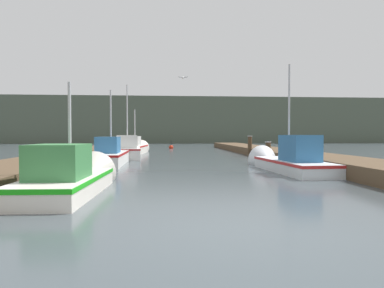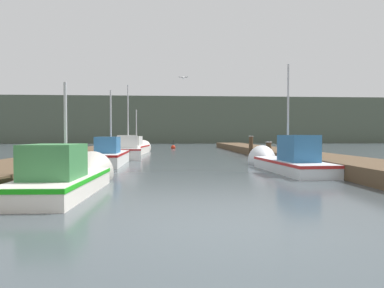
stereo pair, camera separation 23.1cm
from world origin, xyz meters
name	(u,v)px [view 1 (the left image)]	position (x,y,z in m)	size (l,w,h in m)	color
ground_plane	(239,230)	(0.00, 0.00, 0.00)	(200.00, 200.00, 0.00)	#424C51
dock_left	(83,155)	(-6.16, 16.00, 0.26)	(2.76, 40.00, 0.52)	brown
dock_right	(280,154)	(6.16, 16.00, 0.26)	(2.76, 40.00, 0.52)	brown
distant_shore_ridge	(171,122)	(0.00, 60.28, 3.99)	(120.00, 16.00, 7.99)	#4C5647
fishing_boat_0	(73,177)	(-3.57, 3.94, 0.39)	(1.67, 4.98, 3.30)	silver
fishing_boat_1	(285,160)	(3.85, 8.71, 0.41)	(1.81, 6.18, 4.81)	silver
fishing_boat_2	(112,155)	(-3.89, 12.58, 0.44)	(1.49, 5.95, 4.09)	silver
fishing_boat_3	(127,150)	(-3.57, 16.94, 0.50)	(1.97, 5.01, 5.05)	silver
fishing_boat_4	(136,148)	(-3.52, 22.52, 0.44)	(1.96, 6.52, 3.86)	silver
mooring_piling_0	(250,146)	(4.71, 18.10, 0.71)	(0.33, 0.33, 1.41)	#473523
mooring_piling_1	(268,151)	(4.77, 14.07, 0.55)	(0.35, 0.35, 1.09)	#473523
channel_buoy	(171,147)	(-0.52, 31.26, 0.14)	(0.48, 0.48, 0.98)	red
seagull_lead	(183,78)	(-0.13, 14.58, 4.79)	(0.55, 0.29, 0.12)	white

